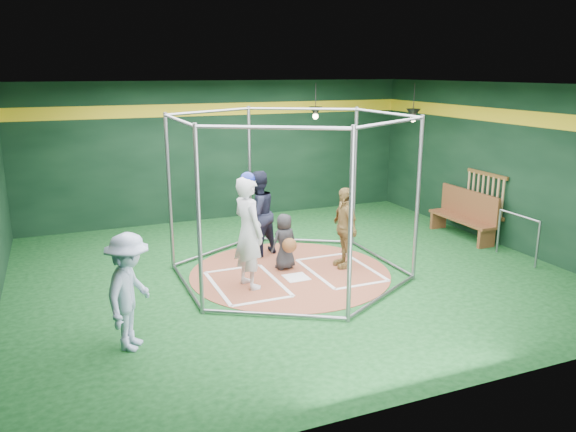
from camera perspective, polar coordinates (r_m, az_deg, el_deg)
name	(u,v)px	position (r m, az deg, el deg)	size (l,w,h in m)	color
room_shell	(290,183)	(10.26, 0.20, 3.42)	(10.10, 9.10, 3.53)	#0D3D16
clay_disc	(290,273)	(10.73, 0.21, -5.79)	(3.80, 3.80, 0.01)	brown
home_plate	(296,277)	(10.47, 0.85, -6.25)	(0.43, 0.43, 0.01)	white
batter_box_left	(247,284)	(10.20, -4.21, -6.88)	(1.17, 1.77, 0.01)	white
batter_box_right	(340,270)	(10.90, 5.35, -5.46)	(1.17, 1.77, 0.01)	white
batting_cage	(290,196)	(10.31, 0.21, 2.02)	(4.05, 4.67, 3.00)	gray
bat_rack	(485,194)	(13.37, 19.39, 2.14)	(0.07, 1.25, 0.98)	brown
pendant_lamp_near	(315,112)	(14.28, 2.81, 10.55)	(0.34, 0.34, 0.90)	black
pendant_lamp_far	(413,114)	(13.80, 12.60, 10.09)	(0.34, 0.34, 0.90)	black
batter_figure	(248,231)	(9.79, -4.04, -1.53)	(0.63, 0.81, 2.06)	silver
visitor_leopard	(345,227)	(10.89, 5.77, -1.16)	(0.92, 0.39, 1.58)	tan
catcher_figure	(285,242)	(10.76, -0.32, -2.64)	(0.59, 0.61, 1.09)	black
umpire	(257,214)	(11.50, -3.13, 0.24)	(0.86, 0.67, 1.77)	black
bystander_blue	(129,292)	(7.98, -15.80, -7.43)	(1.07, 0.61, 1.65)	#ABBDE3
dugout_bench	(465,213)	(13.48, 17.54, 0.25)	(0.44, 1.88, 1.10)	brown
steel_railing	(518,230)	(12.20, 22.35, -1.29)	(0.05, 1.10, 0.95)	gray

